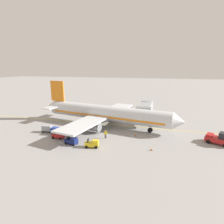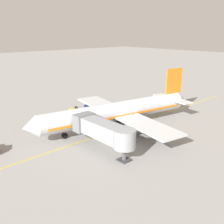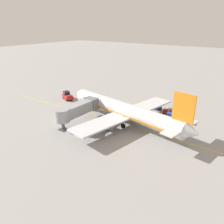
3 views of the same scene
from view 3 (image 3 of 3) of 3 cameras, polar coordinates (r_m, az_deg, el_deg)
The scene contains 14 objects.
ground_plane at distance 53.84m, azimuth 2.43°, elevation -3.15°, with size 400.00×400.00×0.00m, color gray.
gate_lead_in_line at distance 53.84m, azimuth 2.43°, elevation -3.14°, with size 0.24×80.00×0.01m, color gold.
parked_airliner at distance 53.40m, azimuth 3.20°, elevation 0.34°, with size 30.45×37.20×10.63m.
jet_bridge at distance 54.03m, azimuth -8.81°, elevation 0.67°, with size 12.52×3.50×4.98m.
pushback_tractor at distance 72.63m, azimuth -11.16°, elevation 4.03°, with size 3.85×4.92×2.40m.
baggage_tug_lead at distance 65.72m, azimuth 7.93°, elevation 2.01°, with size 1.68×2.68×1.62m.
baggage_tug_trailing at distance 63.84m, azimuth 11.23°, elevation 1.20°, with size 1.79×2.71×1.62m.
baggage_tug_spare at distance 60.76m, azimuth 13.84°, elevation -0.09°, with size 1.41×2.56×1.62m.
baggage_cart_front at distance 58.37m, azimuth 14.73°, elevation -0.83°, with size 1.49×2.95×1.58m.
baggage_cart_second_in_train at distance 56.90m, azimuth 17.04°, elevation -1.68°, with size 1.49×2.95×1.58m.
ground_crew_wing_walker at distance 61.99m, azimuth 5.01°, elevation 1.16°, with size 0.34×0.72×1.69m.
ground_crew_loader at distance 58.56m, azimuth 9.00°, elevation -0.29°, with size 0.70×0.38×1.69m.
safety_cone_nose_left at distance 62.80m, azimuth -0.92°, elevation 0.87°, with size 0.36×0.36×0.59m.
safety_cone_nose_right at distance 69.71m, azimuth -0.41°, elevation 3.00°, with size 0.36×0.36×0.59m.
Camera 3 is at (-41.20, -26.34, 22.53)m, focal length 36.26 mm.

